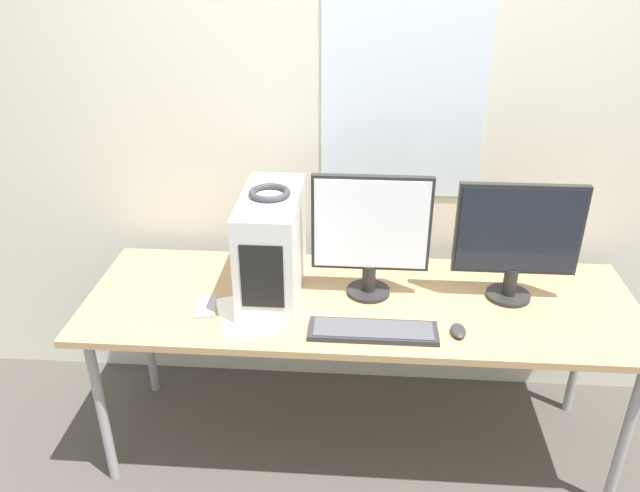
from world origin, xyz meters
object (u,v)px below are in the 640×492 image
object	(u,v)px
pc_tower	(272,245)
cell_phone	(205,307)
mouse	(458,331)
keyboard	(373,331)
headphones	(270,193)
monitor_main	(371,232)
monitor_right_near	(517,238)

from	to	relation	value
pc_tower	cell_phone	size ratio (longest dim) A/B	2.94
pc_tower	mouse	size ratio (longest dim) A/B	5.30
pc_tower	mouse	world-z (taller)	pc_tower
pc_tower	keyboard	world-z (taller)	pc_tower
headphones	keyboard	size ratio (longest dim) A/B	0.34
mouse	headphones	bearing A→B (deg)	160.85
keyboard	mouse	distance (m)	0.31
pc_tower	cell_phone	distance (m)	0.35
cell_phone	mouse	bearing A→B (deg)	-17.45
monitor_main	monitor_right_near	size ratio (longest dim) A/B	1.04
headphones	monitor_main	bearing A→B (deg)	1.93
pc_tower	headphones	bearing A→B (deg)	90.00
monitor_main	mouse	world-z (taller)	monitor_main
monitor_main	monitor_right_near	distance (m)	0.55
keyboard	monitor_main	bearing A→B (deg)	93.73
pc_tower	keyboard	size ratio (longest dim) A/B	1.06
keyboard	pc_tower	bearing A→B (deg)	146.46
monitor_main	pc_tower	bearing A→B (deg)	-177.95
headphones	monitor_right_near	size ratio (longest dim) A/B	0.33
pc_tower	keyboard	bearing A→B (deg)	-33.54
keyboard	mouse	world-z (taller)	mouse
keyboard	mouse	size ratio (longest dim) A/B	5.02
monitor_main	cell_phone	distance (m)	0.69
monitor_main	cell_phone	bearing A→B (deg)	-166.27
monitor_main	monitor_right_near	world-z (taller)	monitor_main
keyboard	mouse	xyz separation A→B (m)	(0.30, 0.02, 0.00)
cell_phone	pc_tower	bearing A→B (deg)	18.45
pc_tower	mouse	distance (m)	0.77
monitor_right_near	cell_phone	distance (m)	1.21
headphones	cell_phone	xyz separation A→B (m)	(-0.24, -0.14, -0.42)
pc_tower	monitor_main	size ratio (longest dim) A/B	0.98
headphones	cell_phone	distance (m)	0.51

